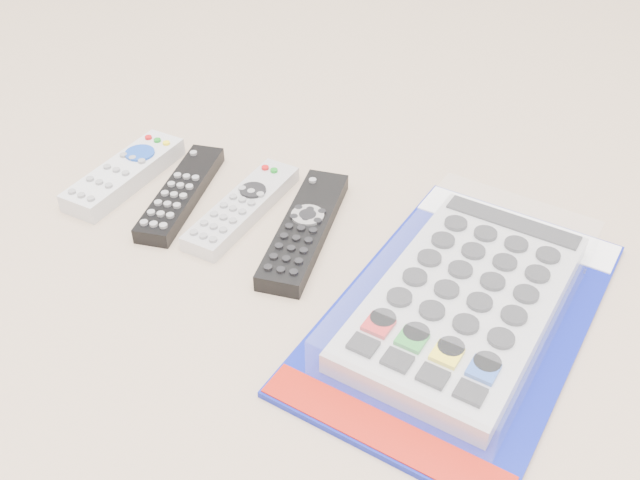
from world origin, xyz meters
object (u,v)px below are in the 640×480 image
at_px(remote_small_grey, 125,173).
at_px(jumbo_remote_packaged, 465,297).
at_px(remote_large_black, 305,229).
at_px(remote_silver_dvd, 242,207).
at_px(remote_slim_black, 181,193).

height_order(remote_small_grey, jumbo_remote_packaged, jumbo_remote_packaged).
distance_m(remote_large_black, jumbo_remote_packaged, 0.20).
distance_m(remote_silver_dvd, remote_large_black, 0.08).
relative_size(remote_silver_dvd, remote_large_black, 0.89).
distance_m(remote_slim_black, remote_silver_dvd, 0.08).
bearing_deg(remote_silver_dvd, remote_small_grey, -175.01).
bearing_deg(remote_small_grey, jumbo_remote_packaged, -2.49).
bearing_deg(remote_silver_dvd, remote_large_black, -1.07).
relative_size(remote_slim_black, remote_large_black, 0.91).
height_order(remote_slim_black, remote_large_black, remote_large_black).
height_order(remote_small_grey, remote_slim_black, remote_small_grey).
bearing_deg(remote_slim_black, jumbo_remote_packaged, -18.41).
bearing_deg(remote_large_black, jumbo_remote_packaged, -21.92).
height_order(remote_slim_black, remote_silver_dvd, same).
xyz_separation_m(remote_small_grey, remote_large_black, (0.25, -0.02, -0.00)).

